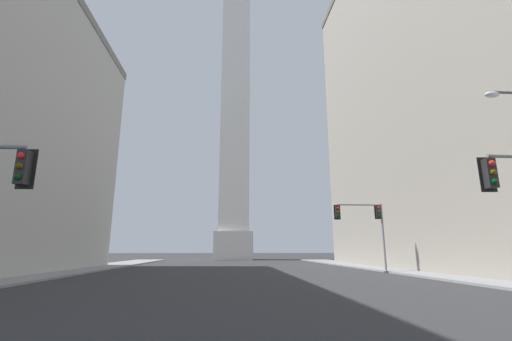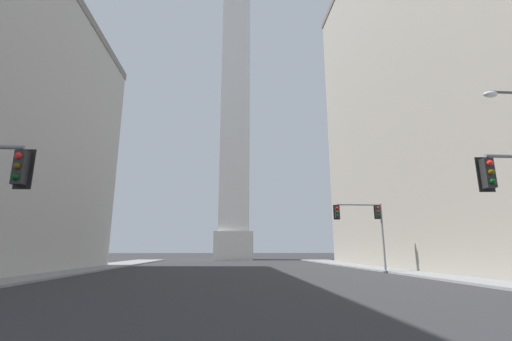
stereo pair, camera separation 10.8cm
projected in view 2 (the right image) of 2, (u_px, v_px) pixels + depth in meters
sidewalk_left at (24, 277)px, 23.87m from camera, size 5.00×81.39×0.15m
sidewalk_right at (438, 275)px, 26.21m from camera, size 5.00×81.39×0.15m
obelisk at (235, 85)px, 75.62m from camera, size 7.51×7.51×77.51m
traffic_light_mid_right at (366, 220)px, 30.67m from camera, size 4.54×0.52×6.01m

